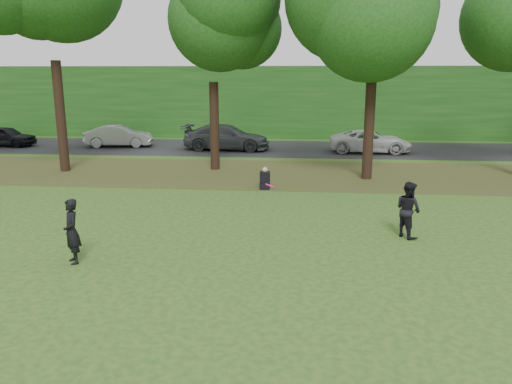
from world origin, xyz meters
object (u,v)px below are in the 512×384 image
at_px(player_right, 408,209).
at_px(frisbee, 270,186).
at_px(player_left, 72,231).
at_px(seated_person, 265,180).

height_order(player_right, frisbee, frisbee).
relative_size(player_left, seated_person, 1.92).
distance_m(player_right, frisbee, 4.20).
bearing_deg(player_right, frisbee, 81.31).
xyz_separation_m(player_left, seated_person, (4.02, 8.62, -0.49)).
relative_size(player_right, seated_person, 1.92).
xyz_separation_m(player_left, player_right, (8.48, 2.78, -0.00)).
bearing_deg(seated_person, frisbee, -88.21).
distance_m(player_right, seated_person, 7.36).
relative_size(player_left, player_right, 1.00).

